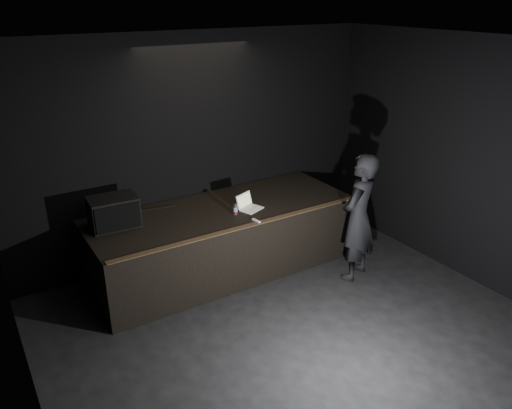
{
  "coord_description": "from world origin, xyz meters",
  "views": [
    {
      "loc": [
        -3.17,
        -3.34,
        3.99
      ],
      "look_at": [
        0.33,
        2.3,
        1.15
      ],
      "focal_mm": 35.0,
      "sensor_mm": 36.0,
      "label": 1
    }
  ],
  "objects": [
    {
      "name": "beer_can",
      "position": [
        0.07,
        2.45,
        1.08
      ],
      "size": [
        0.06,
        0.06,
        0.15
      ],
      "color": "silver",
      "rests_on": "stage_riser"
    },
    {
      "name": "wii_remote",
      "position": [
        0.19,
        2.08,
        1.01
      ],
      "size": [
        0.06,
        0.15,
        0.03
      ],
      "primitive_type": "cube",
      "rotation": [
        0.0,
        0.0,
        0.14
      ],
      "color": "white",
      "rests_on": "stage_riser"
    },
    {
      "name": "stage_monitor",
      "position": [
        -1.54,
        2.98,
        1.21
      ],
      "size": [
        0.66,
        0.5,
        0.43
      ],
      "rotation": [
        0.0,
        0.0,
        -0.05
      ],
      "color": "black",
      "rests_on": "stage_riser"
    },
    {
      "name": "room_walls",
      "position": [
        0.0,
        0.0,
        2.02
      ],
      "size": [
        6.1,
        7.1,
        3.52
      ],
      "color": "black",
      "rests_on": "ground"
    },
    {
      "name": "person",
      "position": [
        1.57,
        1.47,
        0.96
      ],
      "size": [
        0.83,
        0.71,
        1.93
      ],
      "primitive_type": "imported",
      "rotation": [
        0.0,
        0.0,
        3.56
      ],
      "color": "black",
      "rests_on": "ground"
    },
    {
      "name": "ground",
      "position": [
        0.0,
        0.0,
        0.0
      ],
      "size": [
        7.0,
        7.0,
        0.0
      ],
      "primitive_type": "plane",
      "color": "black",
      "rests_on": "ground"
    },
    {
      "name": "plastic_cup",
      "position": [
        0.35,
        2.94,
        1.04
      ],
      "size": [
        0.07,
        0.07,
        0.09
      ],
      "primitive_type": "cylinder",
      "color": "white",
      "rests_on": "stage_riser"
    },
    {
      "name": "riser_lip",
      "position": [
        0.0,
        2.02,
        1.01
      ],
      "size": [
        3.92,
        0.1,
        0.01
      ],
      "primitive_type": "cube",
      "color": "brown",
      "rests_on": "stage_riser"
    },
    {
      "name": "stage_riser",
      "position": [
        0.0,
        2.73,
        0.5
      ],
      "size": [
        4.0,
        1.5,
        1.0
      ],
      "primitive_type": "cube",
      "color": "black",
      "rests_on": "ground"
    },
    {
      "name": "cable",
      "position": [
        -0.96,
        3.26,
        1.01
      ],
      "size": [
        0.79,
        0.16,
        0.02
      ],
      "primitive_type": "cylinder",
      "rotation": [
        0.0,
        1.57,
        -0.18
      ],
      "color": "black",
      "rests_on": "stage_riser"
    },
    {
      "name": "laptop",
      "position": [
        0.34,
        2.53,
        1.06
      ],
      "size": [
        0.4,
        0.38,
        0.22
      ],
      "rotation": [
        0.0,
        0.0,
        0.37
      ],
      "color": "white",
      "rests_on": "stage_riser"
    }
  ]
}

